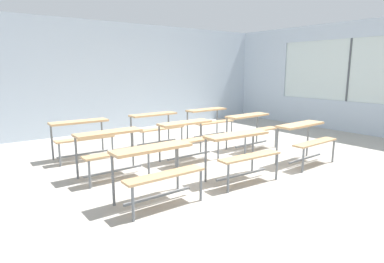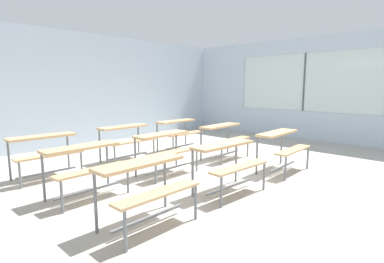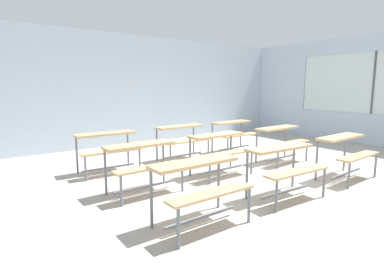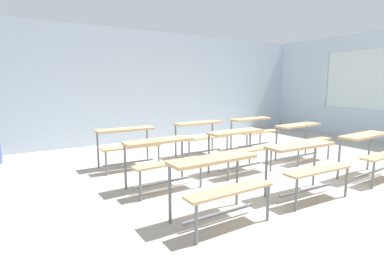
% 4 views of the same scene
% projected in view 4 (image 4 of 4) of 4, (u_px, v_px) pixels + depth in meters
% --- Properties ---
extents(ground, '(10.00, 9.00, 0.05)m').
position_uv_depth(ground, '(280.00, 181.00, 5.01)').
color(ground, '#ADA89E').
extents(wall_back, '(10.00, 0.12, 3.00)m').
position_uv_depth(wall_back, '(160.00, 86.00, 8.53)').
color(wall_back, silver).
rests_on(wall_back, ground).
extents(desk_bench_r0c0, '(1.10, 0.60, 0.74)m').
position_uv_depth(desk_bench_r0c0, '(219.00, 175.00, 3.42)').
color(desk_bench_r0c0, tan).
rests_on(desk_bench_r0c0, ground).
extents(desk_bench_r0c1, '(1.13, 0.65, 0.74)m').
position_uv_depth(desk_bench_r0c1, '(306.00, 158.00, 4.19)').
color(desk_bench_r0c1, tan).
rests_on(desk_bench_r0c1, ground).
extents(desk_bench_r0c2, '(1.12, 0.63, 0.74)m').
position_uv_depth(desk_bench_r0c2, '(371.00, 146.00, 5.00)').
color(desk_bench_r0c2, tan).
rests_on(desk_bench_r0c2, ground).
extents(desk_bench_r1c0, '(1.11, 0.61, 0.74)m').
position_uv_depth(desk_bench_r1c0, '(162.00, 152.00, 4.52)').
color(desk_bench_r1c0, tan).
rests_on(desk_bench_r1c0, ground).
extents(desk_bench_r1c1, '(1.11, 0.61, 0.74)m').
position_uv_depth(desk_bench_r1c1, '(240.00, 141.00, 5.37)').
color(desk_bench_r1c1, tan).
rests_on(desk_bench_r1c1, ground).
extents(desk_bench_r1c2, '(1.12, 0.62, 0.74)m').
position_uv_depth(desk_bench_r1c2, '(302.00, 133.00, 6.22)').
color(desk_bench_r1c2, tan).
rests_on(desk_bench_r1c2, ground).
extents(desk_bench_r2c0, '(1.11, 0.61, 0.74)m').
position_uv_depth(desk_bench_r2c0, '(127.00, 138.00, 5.65)').
color(desk_bench_r2c0, tan).
rests_on(desk_bench_r2c0, ground).
extents(desk_bench_r2c1, '(1.11, 0.61, 0.74)m').
position_uv_depth(desk_bench_r2c1, '(201.00, 131.00, 6.57)').
color(desk_bench_r2c1, tan).
rests_on(desk_bench_r2c1, ground).
extents(desk_bench_r2c2, '(1.11, 0.62, 0.74)m').
position_uv_depth(desk_bench_r2c2, '(254.00, 126.00, 7.30)').
color(desk_bench_r2c2, tan).
rests_on(desk_bench_r2c2, ground).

